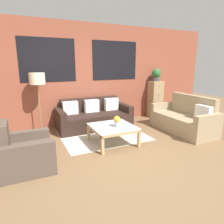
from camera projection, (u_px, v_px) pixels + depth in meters
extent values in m
plane|color=brown|center=(125.00, 156.00, 3.78)|extent=(16.00, 16.00, 0.00)
cube|color=brown|center=(84.00, 75.00, 5.60)|extent=(8.40, 0.08, 2.80)
cube|color=black|center=(48.00, 60.00, 5.07)|extent=(1.40, 0.01, 1.10)
cube|color=black|center=(115.00, 61.00, 5.86)|extent=(1.40, 0.01, 1.10)
cube|color=beige|center=(103.00, 135.00, 4.90)|extent=(1.98, 1.61, 0.00)
cube|color=black|center=(95.00, 121.00, 5.37)|extent=(1.66, 0.72, 0.40)
cube|color=black|center=(90.00, 111.00, 5.71)|extent=(1.66, 0.16, 0.78)
cube|color=black|center=(61.00, 121.00, 5.04)|extent=(0.16, 0.88, 0.58)
cube|color=black|center=(124.00, 114.00, 5.79)|extent=(0.16, 0.88, 0.58)
cube|color=white|center=(70.00, 108.00, 5.28)|extent=(0.40, 0.16, 0.34)
cube|color=white|center=(92.00, 106.00, 5.53)|extent=(0.40, 0.16, 0.34)
cube|color=white|center=(111.00, 104.00, 5.78)|extent=(0.40, 0.16, 0.34)
cube|color=tan|center=(180.00, 124.00, 5.12)|extent=(0.64, 1.41, 0.42)
cube|color=tan|center=(192.00, 113.00, 5.23)|extent=(0.16, 1.41, 0.92)
cube|color=tan|center=(163.00, 113.00, 5.81)|extent=(0.80, 0.14, 0.62)
cube|color=tan|center=(208.00, 128.00, 4.45)|extent=(0.80, 0.14, 0.62)
cube|color=white|center=(204.00, 112.00, 4.70)|extent=(0.16, 0.40, 0.34)
cube|color=brown|center=(33.00, 157.00, 3.32)|extent=(0.64, 0.50, 0.40)
cube|color=brown|center=(5.00, 149.00, 3.11)|extent=(0.16, 0.50, 0.84)
cube|color=brown|center=(29.00, 162.00, 2.99)|extent=(0.80, 0.14, 0.56)
cube|color=brown|center=(27.00, 146.00, 3.55)|extent=(0.80, 0.14, 0.56)
cube|color=silver|center=(113.00, 126.00, 4.31)|extent=(0.90, 0.90, 0.01)
cube|color=tan|center=(122.00, 134.00, 3.94)|extent=(0.90, 0.05, 0.05)
cube|color=tan|center=(105.00, 123.00, 4.69)|extent=(0.90, 0.05, 0.05)
cube|color=tan|center=(94.00, 130.00, 4.14)|extent=(0.05, 0.90, 0.05)
cube|color=tan|center=(130.00, 125.00, 4.49)|extent=(0.05, 0.90, 0.05)
cube|color=tan|center=(103.00, 145.00, 3.82)|extent=(0.06, 0.06, 0.39)
cube|color=tan|center=(139.00, 138.00, 4.16)|extent=(0.06, 0.06, 0.39)
cube|color=tan|center=(89.00, 132.00, 4.55)|extent=(0.06, 0.06, 0.39)
cube|color=tan|center=(121.00, 127.00, 4.89)|extent=(0.06, 0.06, 0.39)
cylinder|color=olive|center=(42.00, 133.00, 5.05)|extent=(0.28, 0.28, 0.02)
cylinder|color=olive|center=(40.00, 109.00, 4.90)|extent=(0.03, 0.03, 1.21)
cylinder|color=beige|center=(37.00, 79.00, 4.73)|extent=(0.37, 0.37, 0.27)
cube|color=tan|center=(155.00, 99.00, 6.52)|extent=(0.40, 0.35, 1.17)
sphere|color=#38332D|center=(159.00, 86.00, 6.26)|extent=(0.02, 0.02, 0.02)
sphere|color=#38332D|center=(159.00, 95.00, 6.33)|extent=(0.02, 0.02, 0.02)
sphere|color=#38332D|center=(158.00, 104.00, 6.39)|extent=(0.02, 0.02, 0.02)
sphere|color=#38332D|center=(158.00, 113.00, 6.46)|extent=(0.02, 0.02, 0.02)
cylinder|color=#47474C|center=(156.00, 79.00, 6.37)|extent=(0.23, 0.23, 0.12)
sphere|color=#2D6B33|center=(156.00, 73.00, 6.32)|extent=(0.28, 0.28, 0.28)
cylinder|color=#ADBCC6|center=(117.00, 124.00, 4.27)|extent=(0.10, 0.10, 0.11)
sphere|color=gold|center=(117.00, 119.00, 4.24)|extent=(0.15, 0.15, 0.15)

